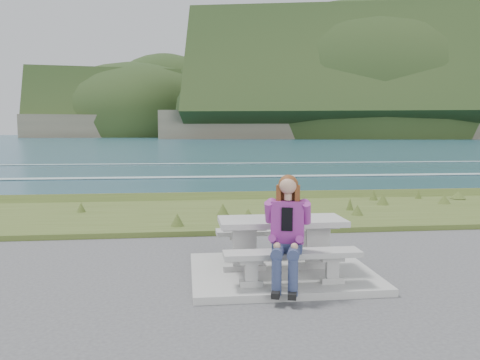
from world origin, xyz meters
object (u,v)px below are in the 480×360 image
object	(u,v)px
bench_seaward	(272,235)
seated_woman	(287,247)
bench_landward	(292,259)
picnic_table	(282,230)

from	to	relation	value
bench_seaward	seated_woman	world-z (taller)	seated_woman
bench_seaward	bench_landward	bearing A→B (deg)	-90.00
picnic_table	bench_landward	bearing A→B (deg)	-90.00
bench_seaward	seated_woman	xyz separation A→B (m)	(-0.11, -1.53, 0.18)
bench_landward	bench_seaward	bearing A→B (deg)	90.00
seated_woman	bench_landward	bearing A→B (deg)	67.91
seated_woman	bench_seaward	bearing A→B (deg)	102.80
bench_landward	seated_woman	distance (m)	0.25
picnic_table	bench_landward	xyz separation A→B (m)	(0.00, -0.70, -0.23)
picnic_table	bench_seaward	distance (m)	0.74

